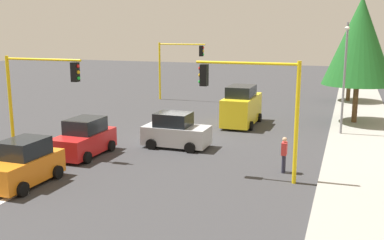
{
  "coord_description": "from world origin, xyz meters",
  "views": [
    {
      "loc": [
        24.98,
        9.47,
        6.6
      ],
      "look_at": [
        0.0,
        0.67,
        1.2
      ],
      "focal_mm": 41.84,
      "sensor_mm": 36.0,
      "label": 1
    }
  ],
  "objects_px": {
    "delivery_van_yellow": "(242,107)",
    "car_orange": "(23,164)",
    "traffic_signal_near_left": "(254,95)",
    "traffic_signal_far_right": "(178,60)",
    "traffic_signal_near_right": "(38,86)",
    "tree_roadside_mid": "(360,41)",
    "pedestrian_crossing": "(284,154)",
    "street_lamp_curbside": "(345,67)",
    "car_silver": "(176,132)",
    "tree_roadside_far": "(351,49)",
    "car_red": "(84,139)"
  },
  "relations": [
    {
      "from": "traffic_signal_near_right",
      "to": "traffic_signal_near_left",
      "type": "relative_size",
      "value": 0.99
    },
    {
      "from": "street_lamp_curbside",
      "to": "car_silver",
      "type": "distance_m",
      "value": 10.99
    },
    {
      "from": "traffic_signal_near_left",
      "to": "car_silver",
      "type": "bearing_deg",
      "value": -127.36
    },
    {
      "from": "delivery_van_yellow",
      "to": "car_orange",
      "type": "height_order",
      "value": "delivery_van_yellow"
    },
    {
      "from": "delivery_van_yellow",
      "to": "pedestrian_crossing",
      "type": "distance_m",
      "value": 10.67
    },
    {
      "from": "traffic_signal_near_right",
      "to": "tree_roadside_mid",
      "type": "xyz_separation_m",
      "value": [
        -14.0,
        15.63,
        2.07
      ]
    },
    {
      "from": "tree_roadside_far",
      "to": "car_orange",
      "type": "height_order",
      "value": "tree_roadside_far"
    },
    {
      "from": "traffic_signal_near_right",
      "to": "tree_roadside_mid",
      "type": "bearing_deg",
      "value": 131.86
    },
    {
      "from": "traffic_signal_far_right",
      "to": "tree_roadside_mid",
      "type": "distance_m",
      "value": 16.88
    },
    {
      "from": "delivery_van_yellow",
      "to": "pedestrian_crossing",
      "type": "relative_size",
      "value": 2.82
    },
    {
      "from": "traffic_signal_near_right",
      "to": "tree_roadside_far",
      "type": "relative_size",
      "value": 0.7
    },
    {
      "from": "tree_roadside_far",
      "to": "car_red",
      "type": "bearing_deg",
      "value": -29.37
    },
    {
      "from": "traffic_signal_near_right",
      "to": "traffic_signal_near_left",
      "type": "xyz_separation_m",
      "value": [
        0.0,
        11.26,
        0.05
      ]
    },
    {
      "from": "traffic_signal_near_left",
      "to": "car_orange",
      "type": "xyz_separation_m",
      "value": [
        4.01,
        -9.13,
        -2.88
      ]
    },
    {
      "from": "street_lamp_curbside",
      "to": "tree_roadside_far",
      "type": "distance_m",
      "value": 14.4
    },
    {
      "from": "traffic_signal_far_right",
      "to": "car_orange",
      "type": "distance_m",
      "value": 24.29
    },
    {
      "from": "car_silver",
      "to": "traffic_signal_near_right",
      "type": "bearing_deg",
      "value": -56.42
    },
    {
      "from": "car_silver",
      "to": "car_red",
      "type": "distance_m",
      "value": 5.08
    },
    {
      "from": "traffic_signal_near_right",
      "to": "street_lamp_curbside",
      "type": "xyz_separation_m",
      "value": [
        -9.61,
        14.83,
        0.62
      ]
    },
    {
      "from": "traffic_signal_near_right",
      "to": "street_lamp_curbside",
      "type": "distance_m",
      "value": 17.68
    },
    {
      "from": "traffic_signal_far_right",
      "to": "car_silver",
      "type": "distance_m",
      "value": 17.35
    },
    {
      "from": "pedestrian_crossing",
      "to": "traffic_signal_near_left",
      "type": "bearing_deg",
      "value": -41.72
    },
    {
      "from": "traffic_signal_far_right",
      "to": "traffic_signal_near_left",
      "type": "distance_m",
      "value": 22.97
    },
    {
      "from": "traffic_signal_far_right",
      "to": "car_orange",
      "type": "xyz_separation_m",
      "value": [
        24.01,
        2.16,
        -2.92
      ]
    },
    {
      "from": "traffic_signal_near_left",
      "to": "tree_roadside_mid",
      "type": "distance_m",
      "value": 14.8
    },
    {
      "from": "street_lamp_curbside",
      "to": "pedestrian_crossing",
      "type": "distance_m",
      "value": 9.24
    },
    {
      "from": "traffic_signal_near_right",
      "to": "tree_roadside_mid",
      "type": "height_order",
      "value": "tree_roadside_mid"
    },
    {
      "from": "delivery_van_yellow",
      "to": "pedestrian_crossing",
      "type": "xyz_separation_m",
      "value": [
        9.76,
        4.32,
        -0.37
      ]
    },
    {
      "from": "tree_roadside_far",
      "to": "pedestrian_crossing",
      "type": "distance_m",
      "value": 23.13
    },
    {
      "from": "tree_roadside_far",
      "to": "delivery_van_yellow",
      "type": "height_order",
      "value": "tree_roadside_far"
    },
    {
      "from": "car_orange",
      "to": "car_silver",
      "type": "bearing_deg",
      "value": 154.09
    },
    {
      "from": "car_orange",
      "to": "tree_roadside_mid",
      "type": "bearing_deg",
      "value": 143.16
    },
    {
      "from": "tree_roadside_mid",
      "to": "car_silver",
      "type": "relative_size",
      "value": 2.38
    },
    {
      "from": "tree_roadside_mid",
      "to": "street_lamp_curbside",
      "type": "bearing_deg",
      "value": -10.33
    },
    {
      "from": "traffic_signal_near_right",
      "to": "street_lamp_curbside",
      "type": "relative_size",
      "value": 0.75
    },
    {
      "from": "traffic_signal_near_left",
      "to": "pedestrian_crossing",
      "type": "relative_size",
      "value": 3.12
    },
    {
      "from": "tree_roadside_far",
      "to": "traffic_signal_near_left",
      "type": "bearing_deg",
      "value": -9.14
    },
    {
      "from": "tree_roadside_far",
      "to": "car_silver",
      "type": "distance_m",
      "value": 22.33
    },
    {
      "from": "tree_roadside_mid",
      "to": "delivery_van_yellow",
      "type": "bearing_deg",
      "value": -68.89
    },
    {
      "from": "traffic_signal_far_right",
      "to": "pedestrian_crossing",
      "type": "relative_size",
      "value": 3.16
    },
    {
      "from": "car_red",
      "to": "car_orange",
      "type": "distance_m",
      "value": 4.82
    },
    {
      "from": "traffic_signal_near_left",
      "to": "traffic_signal_far_right",
      "type": "bearing_deg",
      "value": -150.56
    },
    {
      "from": "tree_roadside_mid",
      "to": "pedestrian_crossing",
      "type": "bearing_deg",
      "value": -13.98
    },
    {
      "from": "street_lamp_curbside",
      "to": "car_silver",
      "type": "relative_size",
      "value": 1.89
    },
    {
      "from": "car_red",
      "to": "car_orange",
      "type": "height_order",
      "value": "same"
    },
    {
      "from": "traffic_signal_far_right",
      "to": "tree_roadside_far",
      "type": "relative_size",
      "value": 0.72
    },
    {
      "from": "street_lamp_curbside",
      "to": "car_red",
      "type": "bearing_deg",
      "value": -55.39
    },
    {
      "from": "street_lamp_curbside",
      "to": "tree_roadside_far",
      "type": "relative_size",
      "value": 0.94
    },
    {
      "from": "car_silver",
      "to": "pedestrian_crossing",
      "type": "height_order",
      "value": "car_silver"
    },
    {
      "from": "street_lamp_curbside",
      "to": "car_red",
      "type": "relative_size",
      "value": 1.8
    }
  ]
}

